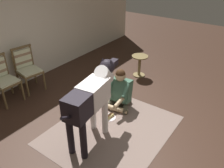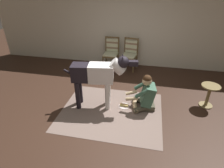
% 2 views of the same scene
% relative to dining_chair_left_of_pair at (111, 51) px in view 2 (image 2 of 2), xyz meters
% --- Properties ---
extents(ground_plane, '(16.03, 16.03, 0.00)m').
position_rel_dining_chair_left_of_pair_xyz_m(ground_plane, '(0.52, -2.43, -0.54)').
color(ground_plane, '#382319').
extents(back_wall, '(9.26, 0.10, 2.60)m').
position_rel_dining_chair_left_of_pair_xyz_m(back_wall, '(0.52, 0.38, 0.76)').
color(back_wall, beige).
rests_on(back_wall, ground).
extents(area_rug, '(2.20, 1.84, 0.01)m').
position_rel_dining_chair_left_of_pair_xyz_m(area_rug, '(0.50, -2.38, -0.54)').
color(area_rug, '#78635A').
rests_on(area_rug, ground).
extents(dining_chair_left_of_pair, '(0.46, 0.47, 0.98)m').
position_rel_dining_chair_left_of_pair_xyz_m(dining_chair_left_of_pair, '(0.00, 0.00, 0.00)').
color(dining_chair_left_of_pair, brown).
rests_on(dining_chair_left_of_pair, ground).
extents(dining_chair_right_of_pair, '(0.53, 0.53, 0.98)m').
position_rel_dining_chair_left_of_pair_xyz_m(dining_chair_right_of_pair, '(0.60, -0.00, 0.00)').
color(dining_chair_right_of_pair, brown).
rests_on(dining_chair_right_of_pair, ground).
extents(person_sitting_on_floor, '(0.70, 0.57, 0.82)m').
position_rel_dining_chair_left_of_pair_xyz_m(person_sitting_on_floor, '(1.21, -2.08, -0.21)').
color(person_sitting_on_floor, '#4D4938').
rests_on(person_sitting_on_floor, ground).
extents(large_dog, '(1.57, 0.45, 1.26)m').
position_rel_dining_chair_left_of_pair_xyz_m(large_dog, '(0.18, -2.23, 0.26)').
color(large_dog, white).
rests_on(large_dog, ground).
extents(hot_dog_on_plate, '(0.25, 0.25, 0.06)m').
position_rel_dining_chair_left_of_pair_xyz_m(hot_dog_on_plate, '(0.75, -2.14, -0.52)').
color(hot_dog_on_plate, silver).
rests_on(hot_dog_on_plate, ground).
extents(round_side_table, '(0.40, 0.40, 0.54)m').
position_rel_dining_chair_left_of_pair_xyz_m(round_side_table, '(2.60, -1.73, -0.22)').
color(round_side_table, olive).
rests_on(round_side_table, ground).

